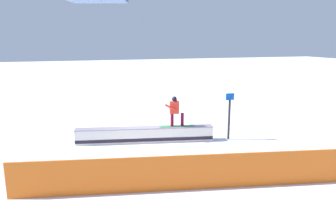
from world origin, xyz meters
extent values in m
plane|color=white|center=(0.00, 0.00, 0.00)|extent=(120.00, 120.00, 0.00)
cube|color=white|center=(0.00, 0.00, 0.32)|extent=(6.03, 1.61, 0.64)
cube|color=#221D2B|center=(0.00, 0.00, 0.16)|extent=(6.04, 1.62, 0.15)
cube|color=gray|center=(0.00, 0.00, 0.66)|extent=(6.04, 1.66, 0.04)
cube|color=#308A4B|center=(-1.41, 0.28, 0.69)|extent=(1.60, 0.55, 0.01)
cylinder|color=maroon|center=(-1.19, 0.24, 0.99)|extent=(0.16, 0.16, 0.58)
cylinder|color=maroon|center=(-1.64, 0.32, 0.99)|extent=(0.16, 0.16, 0.58)
cube|color=red|center=(-1.28, 0.26, 1.55)|extent=(0.44, 0.31, 0.54)
sphere|color=black|center=(-1.28, 0.26, 1.93)|extent=(0.22, 0.22, 0.22)
cylinder|color=red|center=(-1.08, 0.39, 1.58)|extent=(0.53, 0.18, 0.35)
cylinder|color=red|center=(-1.41, 0.11, 1.58)|extent=(0.13, 0.11, 0.55)
cube|color=orange|center=(0.00, 4.97, 0.55)|extent=(10.11, 2.06, 1.11)
cylinder|color=#262628|center=(-3.74, 0.76, 0.92)|extent=(0.10, 0.10, 1.83)
cube|color=blue|center=(-3.74, 0.76, 1.98)|extent=(0.40, 0.04, 0.30)
camera|label=1|loc=(3.28, 13.53, 4.47)|focal=34.76mm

